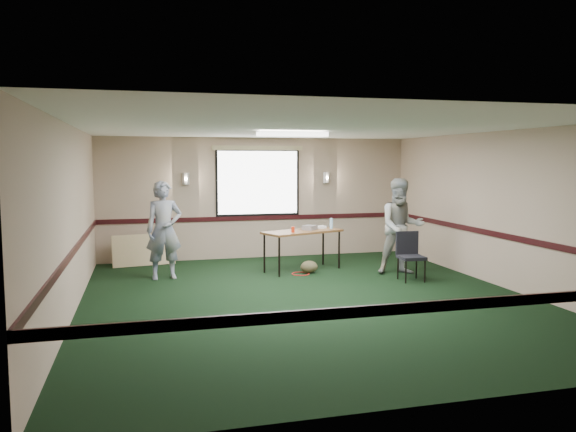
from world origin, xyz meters
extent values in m
plane|color=black|center=(0.00, 0.00, 0.00)|extent=(8.00, 8.00, 0.00)
plane|color=tan|center=(0.00, 4.00, 1.35)|extent=(7.00, 0.00, 7.00)
plane|color=tan|center=(0.00, -4.00, 1.35)|extent=(7.00, 0.00, 7.00)
plane|color=tan|center=(-3.50, 0.00, 1.35)|extent=(0.00, 8.00, 8.00)
plane|color=tan|center=(3.50, 0.00, 1.35)|extent=(0.00, 8.00, 8.00)
plane|color=white|center=(0.00, 0.00, 2.70)|extent=(8.00, 8.00, 0.00)
cube|color=black|center=(0.00, 3.98, 0.90)|extent=(7.00, 0.03, 0.10)
cube|color=black|center=(0.00, -3.98, 0.90)|extent=(7.00, 0.03, 0.10)
cube|color=black|center=(-3.48, 0.00, 0.90)|extent=(0.03, 8.00, 0.10)
cube|color=black|center=(3.48, 0.00, 0.90)|extent=(0.03, 8.00, 0.10)
cube|color=black|center=(0.00, 3.98, 1.70)|extent=(1.90, 0.01, 1.50)
cube|color=white|center=(0.00, 3.97, 1.70)|extent=(1.80, 0.02, 1.40)
cube|color=#C2B489|center=(0.00, 3.97, 2.47)|extent=(2.05, 0.08, 0.10)
cylinder|color=silver|center=(-1.60, 3.94, 1.80)|extent=(0.16, 0.16, 0.25)
cylinder|color=silver|center=(1.60, 3.94, 1.80)|extent=(0.16, 0.16, 0.25)
cube|color=white|center=(0.00, 1.00, 2.64)|extent=(1.20, 0.32, 0.08)
cube|color=#502B17|center=(0.55, 2.26, 0.78)|extent=(1.73, 1.17, 0.04)
cylinder|color=black|center=(-0.05, 1.76, 0.38)|extent=(0.04, 0.04, 0.76)
cylinder|color=black|center=(1.33, 2.28, 0.38)|extent=(0.04, 0.04, 0.76)
cylinder|color=black|center=(-0.23, 2.24, 0.38)|extent=(0.04, 0.04, 0.76)
cylinder|color=black|center=(1.15, 2.77, 0.38)|extent=(0.04, 0.04, 0.76)
cube|color=gray|center=(0.72, 2.34, 0.85)|extent=(0.35, 0.35, 0.09)
cube|color=white|center=(1.01, 2.54, 0.83)|extent=(0.22, 0.19, 0.05)
cylinder|color=red|center=(0.29, 2.05, 0.86)|extent=(0.07, 0.07, 0.11)
cylinder|color=#98D0F9|center=(1.20, 2.41, 0.91)|extent=(0.07, 0.07, 0.22)
ellipsoid|color=#423B25|center=(0.60, 1.97, 0.12)|extent=(0.42, 0.37, 0.24)
torus|color=red|center=(0.41, 1.90, 0.01)|extent=(0.43, 0.43, 0.02)
cube|color=tan|center=(-2.51, 3.60, 0.33)|extent=(1.30, 0.40, 0.66)
cube|color=black|center=(2.20, 0.82, 0.43)|extent=(0.46, 0.46, 0.06)
cube|color=black|center=(2.21, 1.03, 0.67)|extent=(0.43, 0.07, 0.43)
cylinder|color=black|center=(2.01, 0.65, 0.20)|extent=(0.03, 0.03, 0.40)
cylinder|color=black|center=(2.37, 0.63, 0.20)|extent=(0.03, 0.03, 0.40)
cylinder|color=black|center=(2.03, 1.01, 0.20)|extent=(0.03, 0.03, 0.40)
cylinder|color=black|center=(2.39, 0.99, 0.20)|extent=(0.03, 0.03, 0.40)
imported|color=#3F4F8B|center=(-2.15, 2.16, 0.91)|extent=(0.71, 0.51, 1.82)
imported|color=#6C86A9|center=(2.30, 1.46, 0.92)|extent=(1.00, 0.84, 1.85)
camera|label=1|loc=(-2.52, -8.37, 2.19)|focal=35.00mm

